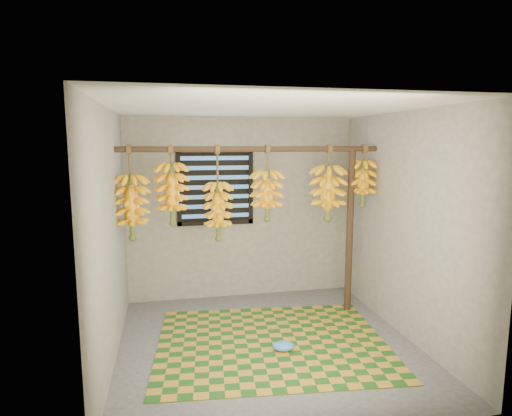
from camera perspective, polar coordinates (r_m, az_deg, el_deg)
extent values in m
cube|color=#4A4A4A|center=(4.66, 1.45, -17.75)|extent=(3.00, 3.00, 0.01)
cube|color=silver|center=(4.19, 1.58, 13.29)|extent=(3.00, 3.00, 0.01)
cube|color=slate|center=(5.72, -1.96, -0.09)|extent=(3.00, 0.01, 2.40)
cube|color=slate|center=(4.19, -19.00, -3.76)|extent=(0.01, 3.00, 2.40)
cube|color=slate|center=(4.83, 19.18, -2.17)|extent=(0.01, 3.00, 2.40)
cube|color=black|center=(5.60, -5.46, 2.79)|extent=(1.00, 0.04, 1.00)
cylinder|color=#452B1D|center=(4.86, -0.37, 7.86)|extent=(3.00, 0.06, 0.06)
cylinder|color=#452B1D|center=(5.34, 12.39, -3.09)|extent=(0.08, 0.08, 2.00)
cube|color=#1D5117|center=(4.68, 2.12, -17.49)|extent=(2.52, 2.10, 0.01)
ellipsoid|color=#3E87E9|center=(4.50, 3.65, -17.90)|extent=(0.24, 0.19, 0.09)
cylinder|color=brown|center=(4.78, -16.52, 5.89)|extent=(0.02, 0.02, 0.33)
cylinder|color=#4C5923|center=(4.82, -16.28, 0.30)|extent=(0.06, 0.06, 0.67)
cylinder|color=brown|center=(4.76, -11.30, 6.82)|extent=(0.02, 0.02, 0.20)
cylinder|color=#4C5923|center=(4.79, -11.16, 2.07)|extent=(0.06, 0.06, 0.65)
cylinder|color=brown|center=(4.80, -5.16, 5.65)|extent=(0.02, 0.02, 0.42)
cylinder|color=#4C5923|center=(4.85, -5.08, -0.22)|extent=(0.06, 0.06, 0.63)
cylinder|color=brown|center=(4.90, 1.52, 6.47)|extent=(0.02, 0.02, 0.30)
cylinder|color=#4C5923|center=(4.93, 1.50, 1.92)|extent=(0.06, 0.06, 0.54)
cylinder|color=brown|center=(5.12, 9.71, 6.68)|extent=(0.02, 0.02, 0.26)
cylinder|color=#4C5923|center=(5.15, 9.60, 2.18)|extent=(0.07, 0.07, 0.61)
cylinder|color=brown|center=(5.30, 14.21, 6.94)|extent=(0.02, 0.02, 0.19)
cylinder|color=#4C5923|center=(5.31, 14.08, 3.42)|extent=(0.06, 0.06, 0.52)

